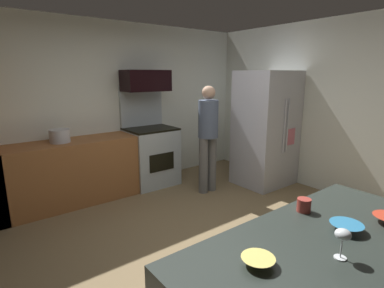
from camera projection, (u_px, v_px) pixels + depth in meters
The scene contains 13 objects.
ground_plane at pixel (203, 245), 3.27m from camera, with size 5.20×4.80×0.02m, color olive.
wall_back at pixel (110, 106), 4.78m from camera, with size 5.20×0.12×2.60m, color silver.
wall_right at pixel (335, 109), 4.48m from camera, with size 0.12×4.80×2.60m, color silver.
lower_cabinet_run at pixel (62, 174), 4.16m from camera, with size 2.40×0.60×0.90m, color #965C31.
oven_range at pixel (151, 154), 4.97m from camera, with size 0.76×0.65×1.53m.
microwave at pixel (146, 81), 4.77m from camera, with size 0.74×0.38×0.33m, color black.
refrigerator at pixel (266, 129), 4.92m from camera, with size 0.89×0.77×1.86m.
person_cook at pixel (208, 134), 4.54m from camera, with size 0.31×0.30×1.64m.
mixing_bowl_large at pixel (258, 261), 1.45m from camera, with size 0.17×0.17×0.04m, color #EBD569.
mixing_bowl_small at pixel (346, 227), 1.76m from camera, with size 0.19×0.19×0.04m, color teal.
wine_glass_mid at pixel (343, 236), 1.47m from camera, with size 0.08×0.08×0.16m.
mug_coffee at pixel (304, 205), 2.01m from camera, with size 0.09×0.09×0.09m, color #A2382F.
stock_pot at pixel (60, 136), 4.04m from camera, with size 0.27×0.27×0.18m, color #BABCC5.
Camera 1 is at (-1.89, -2.25, 1.80)m, focal length 28.11 mm.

